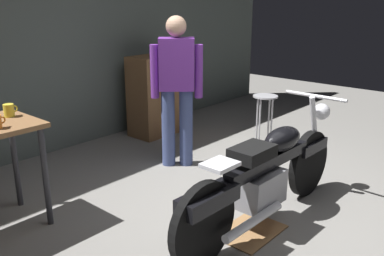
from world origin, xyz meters
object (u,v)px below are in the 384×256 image
at_px(mug_yellow_tall, 9,110).
at_px(person_standing, 177,86).
at_px(motorcycle, 266,174).
at_px(wooden_dresser, 158,95).
at_px(shop_stool, 265,106).

bearing_deg(mug_yellow_tall, person_standing, -7.66).
relative_size(motorcycle, mug_yellow_tall, 18.20).
relative_size(wooden_dresser, mug_yellow_tall, 9.14).
height_order(person_standing, mug_yellow_tall, person_standing).
bearing_deg(shop_stool, mug_yellow_tall, 169.48).
height_order(wooden_dresser, mug_yellow_tall, wooden_dresser).
bearing_deg(wooden_dresser, person_standing, -124.34).
bearing_deg(shop_stool, wooden_dresser, 114.22).
relative_size(shop_stool, wooden_dresser, 0.58).
distance_m(person_standing, wooden_dresser, 1.29).
bearing_deg(motorcycle, shop_stool, 33.37).
bearing_deg(person_standing, wooden_dresser, -77.08).
distance_m(shop_stool, mug_yellow_tall, 3.16).
bearing_deg(shop_stool, motorcycle, -147.64).
xyz_separation_m(person_standing, shop_stool, (1.31, -0.33, -0.43)).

